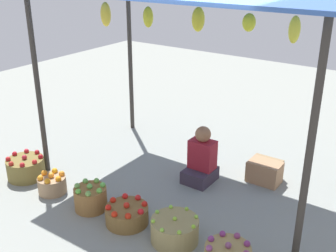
% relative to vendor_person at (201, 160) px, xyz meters
% --- Properties ---
extents(ground_plane, '(14.00, 14.00, 0.00)m').
position_rel_vendor_person_xyz_m(ground_plane, '(-0.15, -0.04, -0.30)').
color(ground_plane, gray).
extents(market_stall_structure, '(3.88, 2.20, 2.48)m').
position_rel_vendor_person_xyz_m(market_stall_structure, '(-0.16, -0.04, 2.00)').
color(market_stall_structure, '#38332D').
rests_on(market_stall_structure, ground).
extents(vendor_person, '(0.36, 0.44, 0.78)m').
position_rel_vendor_person_xyz_m(vendor_person, '(0.00, 0.00, 0.00)').
color(vendor_person, '#392F3F').
rests_on(vendor_person, ground).
extents(basket_red_apples, '(0.50, 0.50, 0.34)m').
position_rel_vendor_person_xyz_m(basket_red_apples, '(-2.01, -1.30, -0.15)').
color(basket_red_apples, brown).
rests_on(basket_red_apples, ground).
extents(basket_oranges, '(0.36, 0.36, 0.28)m').
position_rel_vendor_person_xyz_m(basket_oranges, '(-1.41, -1.36, -0.18)').
color(basket_oranges, '#9F7F5B').
rests_on(basket_oranges, ground).
extents(basket_green_apples, '(0.39, 0.39, 0.34)m').
position_rel_vendor_person_xyz_m(basket_green_apples, '(-0.74, -1.35, -0.15)').
color(basket_green_apples, olive).
rests_on(basket_green_apples, ground).
extents(basket_red_tomatoes, '(0.49, 0.49, 0.27)m').
position_rel_vendor_person_xyz_m(basket_red_tomatoes, '(-0.19, -1.32, -0.19)').
color(basket_red_tomatoes, brown).
rests_on(basket_red_tomatoes, ground).
extents(basket_limes, '(0.52, 0.52, 0.30)m').
position_rel_vendor_person_xyz_m(basket_limes, '(0.43, -1.27, -0.17)').
color(basket_limes, '#958452').
rests_on(basket_limes, ground).
extents(wooden_crate_near_vendor, '(0.40, 0.35, 0.28)m').
position_rel_vendor_person_xyz_m(wooden_crate_near_vendor, '(0.70, 0.50, -0.16)').
color(wooden_crate_near_vendor, '#90724C').
rests_on(wooden_crate_near_vendor, ground).
extents(wooden_crate_stacked_rear, '(0.42, 0.28, 0.30)m').
position_rel_vendor_person_xyz_m(wooden_crate_stacked_rear, '(0.72, 0.45, -0.15)').
color(wooden_crate_stacked_rear, '#A67A55').
rests_on(wooden_crate_stacked_rear, ground).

